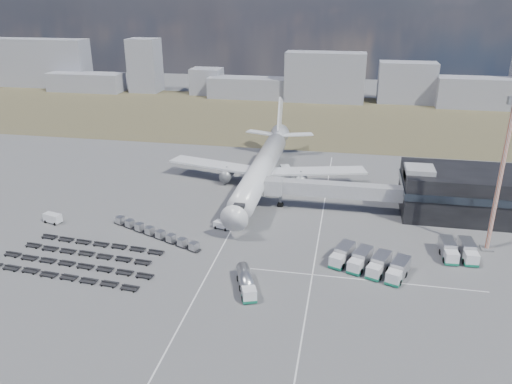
# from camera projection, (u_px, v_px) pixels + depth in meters

# --- Properties ---
(ground) EXTENTS (420.00, 420.00, 0.00)m
(ground) POSITION_uv_depth(u_px,v_px,m) (234.00, 245.00, 96.89)
(ground) COLOR #565659
(ground) RESTS_ON ground
(grass_strip) EXTENTS (420.00, 90.00, 0.01)m
(grass_strip) POSITION_uv_depth(u_px,v_px,m) (297.00, 117.00, 197.20)
(grass_strip) COLOR brown
(grass_strip) RESTS_ON ground
(lane_markings) EXTENTS (47.12, 110.00, 0.01)m
(lane_markings) POSITION_uv_depth(u_px,v_px,m) (285.00, 243.00, 97.91)
(lane_markings) COLOR silver
(lane_markings) RESTS_ON ground
(terminal) EXTENTS (30.40, 16.40, 11.00)m
(terminal) POSITION_uv_depth(u_px,v_px,m) (472.00, 193.00, 108.41)
(terminal) COLOR black
(terminal) RESTS_ON ground
(jet_bridge) EXTENTS (30.30, 3.80, 7.05)m
(jet_bridge) POSITION_uv_depth(u_px,v_px,m) (324.00, 189.00, 110.85)
(jet_bridge) COLOR #939399
(jet_bridge) RESTS_ON ground
(airliner) EXTENTS (51.59, 64.53, 17.62)m
(airliner) POSITION_uv_depth(u_px,v_px,m) (263.00, 167.00, 124.45)
(airliner) COLOR silver
(airliner) RESTS_ON ground
(skyline) EXTENTS (321.99, 24.82, 25.38)m
(skyline) POSITION_uv_depth(u_px,v_px,m) (291.00, 76.00, 230.83)
(skyline) COLOR gray
(skyline) RESTS_ON ground
(fuel_tanker) EXTENTS (5.19, 9.16, 2.89)m
(fuel_tanker) POSITION_uv_depth(u_px,v_px,m) (246.00, 282.00, 81.84)
(fuel_tanker) COLOR silver
(fuel_tanker) RESTS_ON ground
(pushback_tug) EXTENTS (3.73, 2.69, 1.51)m
(pushback_tug) POSITION_uv_depth(u_px,v_px,m) (222.00, 225.00, 103.63)
(pushback_tug) COLOR silver
(pushback_tug) RESTS_ON ground
(utility_van) EXTENTS (4.19, 2.67, 2.10)m
(utility_van) POSITION_uv_depth(u_px,v_px,m) (53.00, 218.00, 105.98)
(utility_van) COLOR silver
(utility_van) RESTS_ON ground
(catering_truck) EXTENTS (4.02, 6.36, 2.72)m
(catering_truck) POSITION_uv_depth(u_px,v_px,m) (286.00, 173.00, 131.62)
(catering_truck) COLOR silver
(catering_truck) RESTS_ON ground
(service_trucks_near) EXTENTS (14.32, 11.06, 2.81)m
(service_trucks_near) POSITION_uv_depth(u_px,v_px,m) (369.00, 262.00, 87.77)
(service_trucks_near) COLOR silver
(service_trucks_near) RESTS_ON ground
(service_trucks_far) EXTENTS (6.24, 7.34, 2.83)m
(service_trucks_far) POSITION_uv_depth(u_px,v_px,m) (458.00, 251.00, 91.71)
(service_trucks_far) COLOR silver
(service_trucks_far) RESTS_ON ground
(uld_row) EXTENTS (21.67, 10.68, 1.56)m
(uld_row) POSITION_uv_depth(u_px,v_px,m) (155.00, 233.00, 99.93)
(uld_row) COLOR black
(uld_row) RESTS_ON ground
(baggage_dollies) EXTENTS (31.56, 16.17, 0.70)m
(baggage_dollies) POSITION_uv_depth(u_px,v_px,m) (79.00, 259.00, 91.21)
(baggage_dollies) COLOR black
(baggage_dollies) RESTS_ON ground
(floodlight_mast) EXTENTS (2.79, 2.27, 29.33)m
(floodlight_mast) POSITION_uv_depth(u_px,v_px,m) (500.00, 177.00, 89.97)
(floodlight_mast) COLOR #B1421C
(floodlight_mast) RESTS_ON ground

